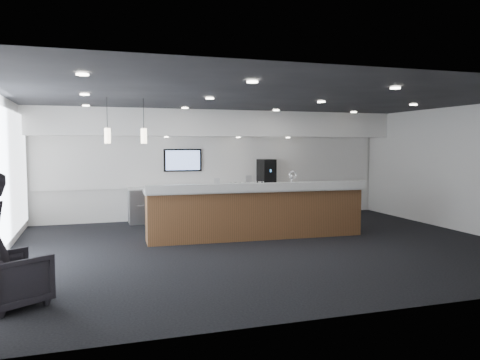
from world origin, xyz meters
name	(u,v)px	position (x,y,z in m)	size (l,w,h in m)	color
ground	(267,246)	(0.00, 0.00, 0.00)	(10.00, 10.00, 0.00)	black
ceiling	(268,99)	(0.00, 0.00, 3.00)	(10.00, 8.00, 0.02)	black
back_wall	(217,165)	(0.00, 4.00, 1.50)	(10.00, 0.02, 3.00)	silver
right_wall	(465,169)	(5.00, 0.00, 1.50)	(0.02, 8.00, 3.00)	silver
soffit_bulkhead	(221,124)	(0.00, 3.55, 2.65)	(10.00, 0.90, 0.70)	white
alcove_panel	(217,162)	(0.00, 3.97, 1.60)	(9.80, 0.06, 1.40)	white
back_credenza	(220,202)	(0.00, 3.64, 0.48)	(5.06, 0.66, 0.95)	gray
wall_tv	(183,160)	(-1.00, 3.91, 1.65)	(1.05, 0.08, 0.62)	black
pendant_left	(143,136)	(-2.40, 0.80, 2.25)	(0.12, 0.12, 0.30)	beige
pendant_right	(107,136)	(-3.10, 0.80, 2.25)	(0.12, 0.12, 0.30)	beige
ceiling_can_lights	(268,100)	(0.00, 0.00, 2.97)	(7.00, 5.00, 0.02)	white
service_counter	(256,212)	(0.07, 0.83, 0.58)	(4.93, 1.03, 1.49)	brown
coffee_machine	(266,172)	(1.40, 3.69, 1.30)	(0.48, 0.57, 0.71)	black
info_sign_left	(217,182)	(-0.12, 3.52, 1.05)	(0.15, 0.02, 0.21)	silver
info_sign_right	(249,180)	(0.79, 3.51, 1.08)	(0.20, 0.02, 0.27)	silver
armchair	(14,280)	(-4.40, -2.40, 0.35)	(0.74, 0.77, 0.70)	black
cup_0	(264,183)	(1.26, 3.50, 1.00)	(0.10, 0.10, 0.09)	white
cup_1	(260,183)	(1.12, 3.50, 1.00)	(0.10, 0.10, 0.09)	white
cup_2	(255,183)	(0.98, 3.50, 1.00)	(0.10, 0.10, 0.09)	white
cup_3	(250,183)	(0.84, 3.50, 1.00)	(0.10, 0.10, 0.09)	white
cup_4	(246,183)	(0.70, 3.50, 1.00)	(0.10, 0.10, 0.09)	white
cup_5	(241,183)	(0.56, 3.50, 1.00)	(0.10, 0.10, 0.09)	white
cup_6	(236,184)	(0.42, 3.50, 1.00)	(0.10, 0.10, 0.09)	white
cup_7	(231,184)	(0.28, 3.50, 1.00)	(0.10, 0.10, 0.09)	white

